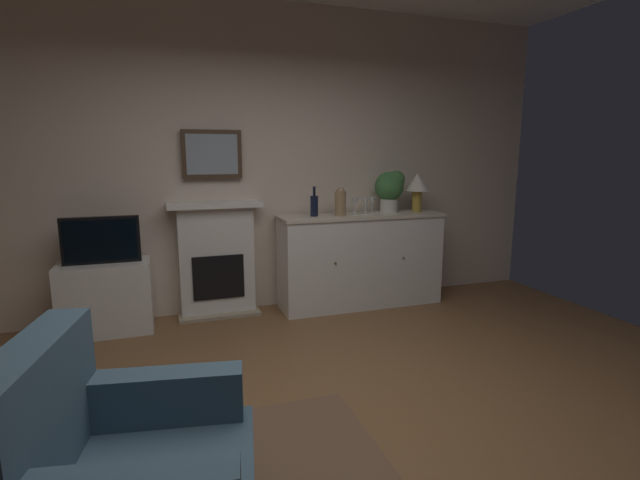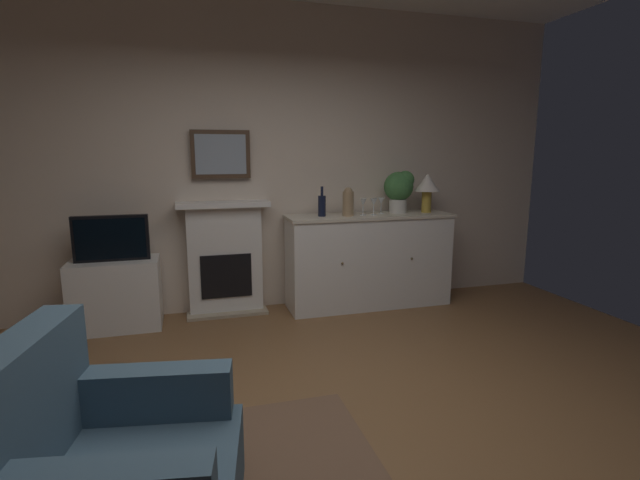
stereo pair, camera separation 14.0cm
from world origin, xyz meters
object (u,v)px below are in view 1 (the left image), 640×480
sideboard_cabinet (361,260)px  tv_cabinet (106,297)px  wine_bottle (314,205)px  potted_plant_small (390,188)px  vase_decorative (340,202)px  wine_glass_left (355,203)px  wine_glass_center (366,202)px  table_lamp (417,185)px  fireplace_unit (217,259)px  wine_glass_right (372,201)px  tv_set (101,240)px  framed_picture (212,154)px

sideboard_cabinet → tv_cabinet: (-2.40, 0.02, -0.16)m
wine_bottle → tv_cabinet: size_ratio=0.39×
sideboard_cabinet → potted_plant_small: size_ratio=3.92×
vase_decorative → potted_plant_small: bearing=9.2°
wine_glass_left → wine_glass_center: 0.11m
sideboard_cabinet → wine_glass_left: (-0.08, -0.03, 0.59)m
sideboard_cabinet → table_lamp: 0.98m
fireplace_unit → wine_glass_right: size_ratio=6.67×
wine_glass_right → vase_decorative: vase_decorative is taller
tv_set → wine_glass_left: bearing=-0.5°
wine_glass_right → tv_set: wine_glass_right is taller
wine_glass_center → tv_cabinet: bearing=178.8°
table_lamp → wine_glass_center: bearing=-176.5°
table_lamp → wine_glass_right: size_ratio=2.42×
tv_cabinet → tv_set: tv_set is taller
framed_picture → table_lamp: framed_picture is taller
table_lamp → wine_glass_left: 0.73m
wine_glass_right → potted_plant_small: potted_plant_small is taller
fireplace_unit → wine_bottle: 1.07m
wine_glass_left → tv_cabinet: 2.44m
framed_picture → wine_glass_center: (1.46, -0.26, -0.47)m
fireplace_unit → potted_plant_small: size_ratio=2.56×
vase_decorative → tv_set: bearing=178.9°
sideboard_cabinet → wine_glass_right: size_ratio=10.23×
wine_glass_left → tv_set: 2.33m
tv_set → sideboard_cabinet: bearing=0.2°
wine_glass_center → vase_decorative: (-0.28, -0.01, 0.02)m
vase_decorative → potted_plant_small: (0.59, 0.10, 0.12)m
wine_bottle → tv_cabinet: (-1.91, 0.01, -0.74)m
wine_glass_left → potted_plant_small: 0.45m
table_lamp → potted_plant_small: bearing=171.1°
table_lamp → wine_glass_center: size_ratio=2.42×
framed_picture → wine_bottle: 1.07m
vase_decorative → tv_cabinet: 2.29m
wine_glass_right → wine_glass_left: bearing=-164.1°
fireplace_unit → vase_decorative: size_ratio=3.91×
table_lamp → wine_glass_center: table_lamp is taller
wine_bottle → wine_glass_right: wine_bottle is taller
wine_glass_right → tv_set: bearing=-179.0°
wine_glass_left → tv_cabinet: wine_glass_left is taller
vase_decorative → tv_cabinet: (-2.16, 0.06, -0.77)m
framed_picture → wine_glass_left: size_ratio=3.33×
sideboard_cabinet → wine_bottle: 0.76m
table_lamp → vase_decorative: size_ratio=1.42×
wine_bottle → vase_decorative: (0.25, -0.06, 0.03)m
table_lamp → wine_glass_center: (-0.60, -0.04, -0.16)m
wine_glass_right → potted_plant_small: bearing=2.9°
wine_glass_center → tv_cabinet: size_ratio=0.22×
wine_bottle → wine_glass_center: wine_bottle is taller
sideboard_cabinet → wine_glass_left: size_ratio=10.23×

